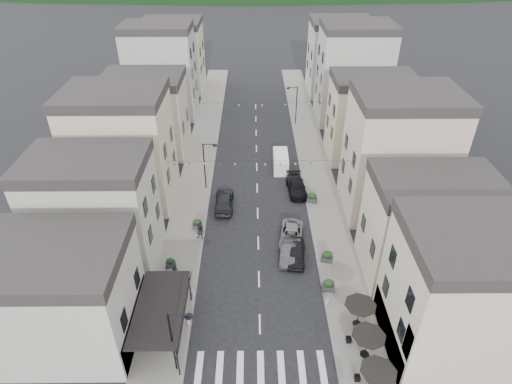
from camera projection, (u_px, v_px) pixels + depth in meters
sidewalk_left at (200, 163)px, 55.97m from camera, size 4.00×76.00×0.12m
sidewalk_right at (314, 162)px, 56.08m from camera, size 4.00×76.00×0.12m
boutique_building at (49, 301)px, 31.30m from camera, size 12.00×8.00×8.00m
bistro_building at (466, 299)px, 30.12m from camera, size 10.00×8.00×10.00m
boutique_awning at (163, 308)px, 31.85m from camera, size 3.77×7.50×3.28m
buildings_row_left at (148, 102)px, 57.33m from camera, size 10.20×54.16×14.00m
buildings_row_right at (366, 104)px, 56.46m from camera, size 10.20×54.16×14.50m
cafe_terrace at (368, 338)px, 30.54m from camera, size 2.50×8.10×2.53m
streetlamp_left_near at (175, 337)px, 29.04m from camera, size 1.70×0.56×6.00m
streetlamp_left_far at (207, 161)px, 48.97m from camera, size 1.70×0.56×6.00m
streetlamp_right_far at (295, 101)px, 64.01m from camera, size 1.70×0.56×6.00m
bollards at (260, 326)px, 33.81m from camera, size 11.66×10.26×0.60m
bunting_near at (258, 164)px, 44.60m from camera, size 19.00×0.28×0.62m
bunting_far at (256, 105)px, 57.89m from camera, size 19.00×0.28×0.62m
parked_car_a at (296, 253)px, 40.46m from camera, size 2.18×4.41×1.45m
parked_car_b at (288, 252)px, 40.64m from camera, size 1.87×4.19×1.33m
parked_car_c at (291, 235)px, 42.79m from camera, size 2.89×5.12×1.35m
parked_car_d at (296, 186)px, 50.05m from camera, size 2.38×5.15×1.46m
parked_car_e at (224, 201)px, 47.38m from camera, size 2.06×5.06×1.72m
delivery_van at (281, 161)px, 54.37m from camera, size 1.87×4.62×2.21m
pedestrian_a at (175, 273)px, 37.98m from camera, size 0.64×0.46×1.65m
pedestrian_b at (200, 232)px, 42.58m from camera, size 1.09×0.99×1.81m
planter_la at (171, 263)px, 39.48m from camera, size 1.04×0.78×1.04m
planter_lb at (197, 224)px, 44.26m from camera, size 1.07×0.67×1.13m
planter_ra at (328, 285)px, 37.03m from camera, size 1.15×0.71×1.22m
planter_rb at (327, 256)px, 40.08m from camera, size 1.21×0.86×1.22m
planter_rc at (312, 198)px, 48.13m from camera, size 1.23×0.89×1.24m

